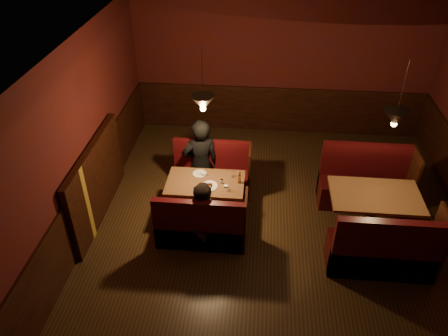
# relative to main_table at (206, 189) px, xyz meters

# --- Properties ---
(room) EXTENTS (6.02, 7.02, 2.92)m
(room) POSITION_rel_main_table_xyz_m (0.90, -0.50, 0.54)
(room) COLOR #312012
(room) RESTS_ON ground
(main_table) EXTENTS (1.24, 0.75, 0.86)m
(main_table) POSITION_rel_main_table_xyz_m (0.00, 0.00, 0.00)
(main_table) COLOR brown
(main_table) RESTS_ON ground
(main_bench_far) EXTENTS (1.36, 0.49, 0.93)m
(main_bench_far) POSITION_rel_main_table_xyz_m (0.01, 0.70, -0.22)
(main_bench_far) COLOR black
(main_bench_far) RESTS_ON ground
(main_bench_near) EXTENTS (1.36, 0.49, 0.93)m
(main_bench_near) POSITION_rel_main_table_xyz_m (0.01, -0.70, -0.22)
(main_bench_near) COLOR black
(main_bench_near) RESTS_ON ground
(second_table) EXTENTS (1.34, 0.86, 0.76)m
(second_table) POSITION_rel_main_table_xyz_m (2.59, -0.20, 0.05)
(second_table) COLOR brown
(second_table) RESTS_ON ground
(second_bench_far) EXTENTS (1.48, 0.55, 1.06)m
(second_bench_far) POSITION_rel_main_table_xyz_m (2.62, 0.60, -0.17)
(second_bench_far) COLOR black
(second_bench_far) RESTS_ON ground
(second_bench_near) EXTENTS (1.48, 0.55, 1.06)m
(second_bench_near) POSITION_rel_main_table_xyz_m (2.62, -1.01, -0.17)
(second_bench_near) COLOR black
(second_bench_near) RESTS_ON ground
(diner_a) EXTENTS (0.74, 0.61, 1.75)m
(diner_a) POSITION_rel_main_table_xyz_m (-0.18, 0.67, 0.36)
(diner_a) COLOR black
(diner_a) RESTS_ON ground
(diner_b) EXTENTS (0.86, 0.77, 1.45)m
(diner_b) POSITION_rel_main_table_xyz_m (0.08, -0.68, 0.21)
(diner_b) COLOR black
(diner_b) RESTS_ON ground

